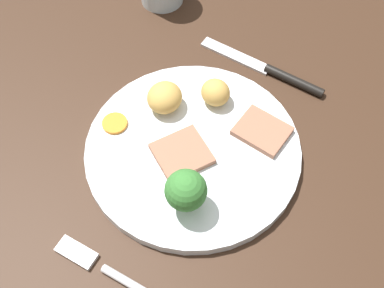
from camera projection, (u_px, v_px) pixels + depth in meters
dining_table at (188, 159)px, 60.06cm from camera, size 120.00×84.00×3.60cm
dinner_plate at (192, 152)px, 57.68cm from camera, size 26.05×26.05×1.40cm
meat_slice_main at (262, 131)px, 58.00cm from camera, size 5.96×6.86×0.80cm
meat_slice_under at (179, 152)px, 56.35cm from camera, size 8.29×8.22×0.80cm
roast_potato_left at (165, 97)px, 59.14cm from camera, size 4.89×4.65×3.43cm
roast_potato_right at (217, 93)px, 59.66cm from camera, size 4.78×4.90×3.24cm
carrot_coin_front at (115, 123)px, 58.84cm from camera, size 3.13×3.13×0.43cm
broccoli_floret at (186, 191)px, 50.10cm from camera, size 4.59×4.59×5.89cm
fork at (114, 274)px, 49.85cm from camera, size 2.21×15.30×0.90cm
knife at (272, 71)px, 65.00cm from camera, size 3.38×18.55×1.20cm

